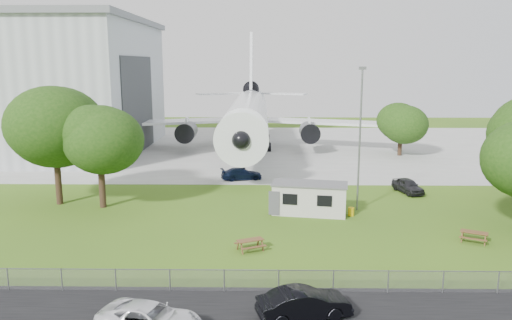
{
  "coord_description": "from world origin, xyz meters",
  "views": [
    {
      "loc": [
        0.12,
        -35.11,
        12.44
      ],
      "look_at": [
        -0.5,
        8.0,
        4.0
      ],
      "focal_mm": 35.0,
      "sensor_mm": 36.0,
      "label": 1
    }
  ],
  "objects_px": {
    "picnic_west": "(250,250)",
    "car_centre_sedan": "(304,304)",
    "site_cabin": "(310,198)",
    "airliner": "(248,114)",
    "picnic_east": "(473,242)"
  },
  "relations": [
    {
      "from": "site_cabin",
      "to": "picnic_west",
      "type": "relative_size",
      "value": 3.85
    },
    {
      "from": "airliner",
      "to": "site_cabin",
      "type": "relative_size",
      "value": 6.88
    },
    {
      "from": "site_cabin",
      "to": "car_centre_sedan",
      "type": "distance_m",
      "value": 17.64
    },
    {
      "from": "picnic_west",
      "to": "car_centre_sedan",
      "type": "xyz_separation_m",
      "value": [
        2.89,
        -9.08,
        0.76
      ]
    },
    {
      "from": "picnic_west",
      "to": "airliner",
      "type": "bearing_deg",
      "value": 66.77
    },
    {
      "from": "site_cabin",
      "to": "picnic_east",
      "type": "relative_size",
      "value": 3.85
    },
    {
      "from": "airliner",
      "to": "picnic_east",
      "type": "bearing_deg",
      "value": -65.52
    },
    {
      "from": "airliner",
      "to": "picnic_west",
      "type": "relative_size",
      "value": 26.52
    },
    {
      "from": "airliner",
      "to": "picnic_west",
      "type": "bearing_deg",
      "value": -88.14
    },
    {
      "from": "airliner",
      "to": "picnic_west",
      "type": "xyz_separation_m",
      "value": [
        1.27,
        -39.16,
        -5.27
      ]
    },
    {
      "from": "airliner",
      "to": "car_centre_sedan",
      "type": "bearing_deg",
      "value": -85.07
    },
    {
      "from": "picnic_west",
      "to": "car_centre_sedan",
      "type": "bearing_deg",
      "value": -97.42
    },
    {
      "from": "site_cabin",
      "to": "car_centre_sedan",
      "type": "height_order",
      "value": "site_cabin"
    },
    {
      "from": "airliner",
      "to": "car_centre_sedan",
      "type": "relative_size",
      "value": 10.3
    },
    {
      "from": "site_cabin",
      "to": "airliner",
      "type": "bearing_deg",
      "value": 101.1
    }
  ]
}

